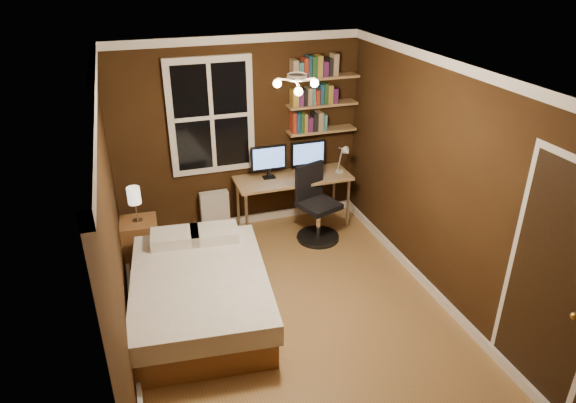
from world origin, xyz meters
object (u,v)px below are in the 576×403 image
object	(u,v)px
bed	(201,293)
desk	(293,181)
monitor_right	(308,157)
office_chair	(316,212)
radiator	(215,211)
monitor_left	(269,162)
desk_lamp	(343,159)
bedside_lamp	(135,205)
nightstand	(141,240)

from	to	relation	value
bed	desk	bearing A→B (deg)	51.24
monitor_right	office_chair	xyz separation A→B (m)	(-0.06, -0.48, -0.56)
bed	radiator	distance (m)	1.78
monitor_left	office_chair	xyz separation A→B (m)	(0.48, -0.48, -0.56)
monitor_right	desk_lamp	world-z (taller)	same
bed	bedside_lamp	bearing A→B (deg)	117.74
desk	desk_lamp	bearing A→B (deg)	-10.68
radiator	office_chair	world-z (taller)	office_chair
office_chair	monitor_left	bearing A→B (deg)	115.82
monitor_left	nightstand	bearing A→B (deg)	-169.66
bedside_lamp	bed	bearing A→B (deg)	-68.35
bedside_lamp	office_chair	bearing A→B (deg)	-4.42
desk	bedside_lamp	bearing A→B (deg)	-173.33
nightstand	desk	size ratio (longest dim) A/B	0.35
radiator	office_chair	xyz separation A→B (m)	(1.20, -0.60, 0.10)
radiator	monitor_left	distance (m)	0.98
bed	monitor_right	bearing A→B (deg)	48.48
bed	monitor_right	world-z (taller)	monitor_right
desk	desk_lamp	size ratio (longest dim) A/B	3.44
bed	office_chair	xyz separation A→B (m)	(1.68, 1.11, 0.11)
desk	radiator	bearing A→B (deg)	168.98
office_chair	bedside_lamp	bearing A→B (deg)	156.21
bed	desk	size ratio (longest dim) A/B	1.30
bedside_lamp	office_chair	distance (m)	2.22
radiator	desk_lamp	world-z (taller)	desk_lamp
nightstand	office_chair	size ratio (longest dim) A/B	0.53
monitor_left	desk_lamp	distance (m)	0.97
radiator	monitor_right	distance (m)	1.42
desk	desk_lamp	world-z (taller)	desk_lamp
nightstand	desk_lamp	bearing A→B (deg)	6.63
bed	monitor_left	distance (m)	2.10
bed	nightstand	world-z (taller)	bed
monitor_right	desk_lamp	distance (m)	0.45
bed	monitor_left	bearing A→B (deg)	59.04
bed	radiator	size ratio (longest dim) A/B	3.53
monitor_right	monitor_left	bearing A→B (deg)	180.00
monitor_left	monitor_right	xyz separation A→B (m)	(0.54, 0.00, 0.00)
bedside_lamp	desk	distance (m)	2.02
nightstand	bed	bearing A→B (deg)	-64.18
bed	bedside_lamp	world-z (taller)	bedside_lamp
desk	monitor_left	world-z (taller)	monitor_left
bedside_lamp	desk_lamp	distance (m)	2.66
bedside_lamp	monitor_left	world-z (taller)	monitor_left
nightstand	monitor_left	bearing A→B (deg)	14.51
bedside_lamp	monitor_left	size ratio (longest dim) A/B	0.93
monitor_left	desk	bearing A→B (deg)	-13.95
bedside_lamp	office_chair	xyz separation A→B (m)	(2.19, -0.17, -0.37)
radiator	monitor_right	world-z (taller)	monitor_right
nightstand	desk_lamp	distance (m)	2.74
nightstand	desk	world-z (taller)	desk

